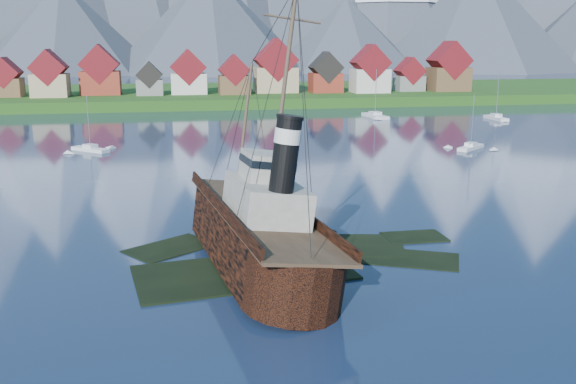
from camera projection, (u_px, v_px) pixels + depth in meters
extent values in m
plane|color=#172541|center=(275.00, 263.00, 56.65)|extent=(1400.00, 1400.00, 0.00)
cube|color=black|center=(244.00, 277.00, 54.27)|extent=(19.08, 11.42, 1.00)
cube|color=black|center=(329.00, 249.00, 61.63)|extent=(15.15, 9.76, 1.00)
cube|color=black|center=(280.00, 236.00, 65.68)|extent=(11.45, 9.06, 1.00)
cube|color=black|center=(407.00, 263.00, 57.93)|extent=(10.27, 8.34, 1.00)
cube|color=black|center=(171.00, 252.00, 60.87)|extent=(9.42, 8.68, 1.00)
cube|color=black|center=(414.00, 241.00, 64.19)|extent=(6.00, 4.00, 1.00)
cube|color=#224012|center=(194.00, 99.00, 219.34)|extent=(600.00, 80.00, 3.20)
cube|color=#3F3D38|center=(199.00, 110.00, 182.97)|extent=(600.00, 2.50, 2.00)
cube|color=brown|center=(7.00, 87.00, 191.76)|extent=(9.00, 8.00, 5.50)
cube|color=maroon|center=(5.00, 73.00, 190.76)|extent=(9.16, 8.16, 9.16)
cube|color=tan|center=(50.00, 85.00, 191.06)|extent=(10.50, 9.00, 6.80)
cube|color=maroon|center=(49.00, 67.00, 189.85)|extent=(10.69, 9.18, 10.69)
cube|color=maroon|center=(101.00, 83.00, 199.25)|extent=(12.00, 8.50, 7.20)
cube|color=maroon|center=(100.00, 64.00, 197.93)|extent=(12.22, 8.67, 12.22)
cube|color=slate|center=(150.00, 87.00, 197.42)|extent=(8.00, 7.00, 4.80)
cube|color=black|center=(149.00, 75.00, 196.54)|extent=(8.15, 7.14, 8.15)
cube|color=beige|center=(189.00, 84.00, 202.25)|extent=(11.00, 9.50, 6.40)
cube|color=maroon|center=(188.00, 67.00, 201.06)|extent=(11.20, 9.69, 11.20)
cube|color=brown|center=(234.00, 85.00, 200.99)|extent=(9.50, 8.00, 5.80)
cube|color=maroon|center=(234.00, 70.00, 199.93)|extent=(9.67, 8.16, 9.67)
cube|color=tan|center=(276.00, 80.00, 208.02)|extent=(13.50, 10.00, 8.00)
cube|color=maroon|center=(275.00, 60.00, 206.55)|extent=(13.75, 10.20, 13.75)
cube|color=maroon|center=(326.00, 83.00, 208.21)|extent=(10.00, 8.50, 6.20)
cube|color=black|center=(326.00, 67.00, 207.09)|extent=(10.18, 8.67, 10.18)
cube|color=beige|center=(370.00, 81.00, 207.69)|extent=(11.50, 9.00, 7.50)
cube|color=maroon|center=(370.00, 62.00, 206.36)|extent=(11.71, 9.18, 11.71)
cube|color=slate|center=(409.00, 83.00, 214.48)|extent=(9.00, 7.50, 5.00)
cube|color=maroon|center=(410.00, 71.00, 213.54)|extent=(9.16, 7.65, 9.16)
cube|color=brown|center=(448.00, 79.00, 214.57)|extent=(12.50, 10.00, 7.80)
cube|color=maroon|center=(449.00, 60.00, 213.16)|extent=(12.73, 10.20, 12.73)
cone|color=#2D333D|center=(64.00, 29.00, 395.89)|extent=(120.00, 120.00, 58.00)
cone|color=#2D333D|center=(211.00, 22.00, 406.26)|extent=(136.00, 136.00, 66.00)
cone|color=#2D333D|center=(346.00, 36.00, 427.98)|extent=(110.00, 110.00, 50.00)
cone|color=#2D333D|center=(474.00, 17.00, 438.32)|extent=(150.00, 150.00, 75.00)
cube|color=black|center=(253.00, 240.00, 55.67)|extent=(7.30, 21.02, 4.38)
cone|color=black|center=(236.00, 202.00, 68.72)|extent=(7.30, 7.30, 7.30)
cylinder|color=black|center=(272.00, 283.00, 45.61)|extent=(7.30, 7.30, 4.38)
cube|color=#4C3826|center=(253.00, 214.00, 55.14)|extent=(7.15, 27.73, 0.26)
cube|color=black|center=(212.00, 211.00, 54.41)|extent=(0.21, 26.85, 0.94)
cube|color=black|center=(293.00, 207.00, 55.66)|extent=(0.21, 26.85, 0.94)
cube|color=#ADA89E|center=(255.00, 201.00, 53.29)|extent=(5.42, 8.86, 3.13)
cube|color=#ADA89E|center=(253.00, 167.00, 53.67)|extent=(3.75, 4.17, 2.29)
cylinder|color=black|center=(260.00, 155.00, 48.97)|extent=(1.98, 1.98, 5.84)
cylinder|color=silver|center=(260.00, 136.00, 48.64)|extent=(2.08, 2.08, 1.15)
cylinder|color=#473828|center=(241.00, 128.00, 61.67)|extent=(0.29, 0.29, 12.51)
cylinder|color=#473828|center=(255.00, 72.00, 49.86)|extent=(0.33, 0.33, 13.55)
cube|color=silver|center=(90.00, 151.00, 114.65)|extent=(7.20, 6.86, 1.06)
cube|color=silver|center=(90.00, 146.00, 114.46)|extent=(2.83, 2.80, 0.62)
cylinder|color=gray|center=(88.00, 122.00, 113.48)|extent=(0.12, 0.12, 9.20)
cube|color=silver|center=(471.00, 149.00, 116.69)|extent=(6.99, 6.30, 1.07)
cube|color=silver|center=(471.00, 144.00, 116.49)|extent=(2.69, 2.63, 0.62)
cylinder|color=gray|center=(473.00, 121.00, 115.51)|extent=(0.12, 0.12, 9.23)
cube|color=silver|center=(375.00, 117.00, 165.53)|extent=(4.12, 11.27, 1.32)
cube|color=silver|center=(375.00, 113.00, 165.29)|extent=(2.79, 3.37, 0.77)
cylinder|color=gray|center=(376.00, 92.00, 164.07)|extent=(0.15, 0.15, 11.45)
cube|color=silver|center=(496.00, 119.00, 161.03)|extent=(2.38, 9.23, 1.30)
cube|color=silver|center=(496.00, 115.00, 160.80)|extent=(2.05, 2.60, 0.76)
cylinder|color=gray|center=(498.00, 94.00, 159.60)|extent=(0.15, 0.15, 11.22)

